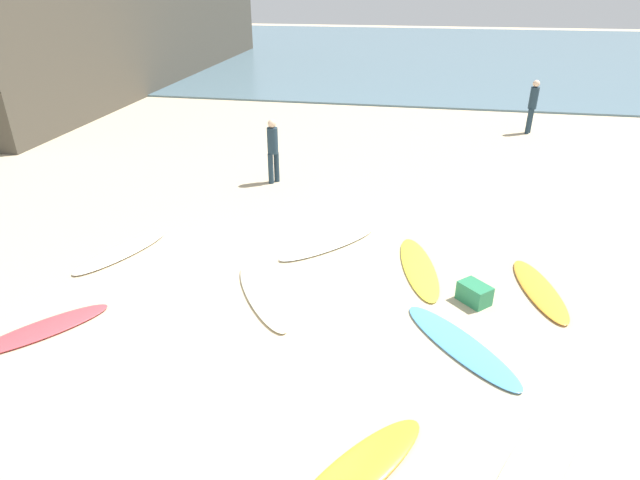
{
  "coord_description": "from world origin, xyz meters",
  "views": [
    {
      "loc": [
        1.8,
        -6.16,
        4.83
      ],
      "look_at": [
        0.07,
        2.67,
        0.3
      ],
      "focal_mm": 29.09,
      "sensor_mm": 36.0,
      "label": 1
    }
  ],
  "objects_px": {
    "surfboard_5": "(328,243)",
    "surfboard_6": "(121,252)",
    "surfboard_1": "(263,296)",
    "surfboard_7": "(538,462)",
    "beachgoer_mid": "(533,104)",
    "beach_cooler": "(474,293)",
    "beachgoer_near": "(273,148)",
    "surfboard_2": "(460,345)",
    "surfboard_3": "(419,268)",
    "surfboard_8": "(359,471)",
    "surfboard_0": "(539,290)",
    "surfboard_4": "(43,329)"
  },
  "relations": [
    {
      "from": "beachgoer_near",
      "to": "beach_cooler",
      "type": "bearing_deg",
      "value": 79.05
    },
    {
      "from": "surfboard_0",
      "to": "surfboard_5",
      "type": "relative_size",
      "value": 0.88
    },
    {
      "from": "surfboard_3",
      "to": "surfboard_8",
      "type": "xyz_separation_m",
      "value": [
        -0.53,
        -4.66,
        0.01
      ]
    },
    {
      "from": "surfboard_3",
      "to": "beachgoer_mid",
      "type": "height_order",
      "value": "beachgoer_mid"
    },
    {
      "from": "beach_cooler",
      "to": "surfboard_8",
      "type": "bearing_deg",
      "value": -111.34
    },
    {
      "from": "surfboard_7",
      "to": "beach_cooler",
      "type": "bearing_deg",
      "value": -50.79
    },
    {
      "from": "surfboard_8",
      "to": "surfboard_6",
      "type": "bearing_deg",
      "value": 177.08
    },
    {
      "from": "surfboard_1",
      "to": "surfboard_6",
      "type": "distance_m",
      "value": 3.35
    },
    {
      "from": "surfboard_3",
      "to": "surfboard_2",
      "type": "bearing_deg",
      "value": 94.77
    },
    {
      "from": "surfboard_8",
      "to": "beachgoer_near",
      "type": "distance_m",
      "value": 9.3
    },
    {
      "from": "surfboard_2",
      "to": "beachgoer_mid",
      "type": "bearing_deg",
      "value": 36.7
    },
    {
      "from": "surfboard_1",
      "to": "surfboard_5",
      "type": "xyz_separation_m",
      "value": [
        0.73,
        2.14,
        -0.0
      ]
    },
    {
      "from": "surfboard_3",
      "to": "surfboard_0",
      "type": "bearing_deg",
      "value": 157.49
    },
    {
      "from": "surfboard_1",
      "to": "surfboard_2",
      "type": "height_order",
      "value": "surfboard_1"
    },
    {
      "from": "surfboard_5",
      "to": "beachgoer_mid",
      "type": "bearing_deg",
      "value": 102.74
    },
    {
      "from": "surfboard_5",
      "to": "beachgoer_near",
      "type": "distance_m",
      "value": 4.02
    },
    {
      "from": "surfboard_5",
      "to": "beachgoer_mid",
      "type": "xyz_separation_m",
      "value": [
        5.34,
        9.81,
        0.98
      ]
    },
    {
      "from": "surfboard_2",
      "to": "surfboard_3",
      "type": "bearing_deg",
      "value": 66.03
    },
    {
      "from": "surfboard_4",
      "to": "surfboard_3",
      "type": "bearing_deg",
      "value": 66.41
    },
    {
      "from": "beachgoer_near",
      "to": "surfboard_6",
      "type": "bearing_deg",
      "value": 11.89
    },
    {
      "from": "surfboard_4",
      "to": "beachgoer_mid",
      "type": "distance_m",
      "value": 16.31
    },
    {
      "from": "surfboard_1",
      "to": "surfboard_6",
      "type": "relative_size",
      "value": 1.05
    },
    {
      "from": "beachgoer_mid",
      "to": "beach_cooler",
      "type": "xyz_separation_m",
      "value": [
        -2.58,
        -11.39,
        -0.85
      ]
    },
    {
      "from": "surfboard_4",
      "to": "beachgoer_near",
      "type": "distance_m",
      "value": 7.27
    },
    {
      "from": "surfboard_2",
      "to": "surfboard_8",
      "type": "xyz_separation_m",
      "value": [
        -1.19,
        -2.46,
        0.01
      ]
    },
    {
      "from": "surfboard_4",
      "to": "beach_cooler",
      "type": "height_order",
      "value": "beach_cooler"
    },
    {
      "from": "surfboard_1",
      "to": "surfboard_7",
      "type": "distance_m",
      "value": 4.78
    },
    {
      "from": "surfboard_7",
      "to": "surfboard_8",
      "type": "distance_m",
      "value": 2.01
    },
    {
      "from": "surfboard_1",
      "to": "surfboard_6",
      "type": "bearing_deg",
      "value": -50.62
    },
    {
      "from": "surfboard_6",
      "to": "surfboard_1",
      "type": "bearing_deg",
      "value": -176.02
    },
    {
      "from": "surfboard_7",
      "to": "beach_cooler",
      "type": "height_order",
      "value": "beach_cooler"
    },
    {
      "from": "surfboard_1",
      "to": "beach_cooler",
      "type": "bearing_deg",
      "value": 155.96
    },
    {
      "from": "surfboard_5",
      "to": "beachgoer_mid",
      "type": "relative_size",
      "value": 1.3
    },
    {
      "from": "surfboard_3",
      "to": "beach_cooler",
      "type": "distance_m",
      "value": 1.32
    },
    {
      "from": "surfboard_3",
      "to": "beachgoer_mid",
      "type": "xyz_separation_m",
      "value": [
        3.51,
        10.45,
        0.99
      ]
    },
    {
      "from": "surfboard_0",
      "to": "surfboard_2",
      "type": "xyz_separation_m",
      "value": [
        -1.41,
        -1.81,
        -0.0
      ]
    },
    {
      "from": "surfboard_2",
      "to": "surfboard_7",
      "type": "distance_m",
      "value": 2.1
    },
    {
      "from": "surfboard_0",
      "to": "surfboard_6",
      "type": "xyz_separation_m",
      "value": [
        -7.83,
        -0.13,
        0.0
      ]
    },
    {
      "from": "surfboard_3",
      "to": "surfboard_1",
      "type": "bearing_deg",
      "value": 18.59
    },
    {
      "from": "surfboard_1",
      "to": "surfboard_4",
      "type": "relative_size",
      "value": 1.13
    },
    {
      "from": "surfboard_2",
      "to": "beach_cooler",
      "type": "xyz_separation_m",
      "value": [
        0.27,
        1.26,
        0.13
      ]
    },
    {
      "from": "surfboard_5",
      "to": "surfboard_6",
      "type": "height_order",
      "value": "surfboard_5"
    },
    {
      "from": "beachgoer_mid",
      "to": "beach_cooler",
      "type": "relative_size",
      "value": 3.54
    },
    {
      "from": "surfboard_0",
      "to": "surfboard_7",
      "type": "relative_size",
      "value": 0.85
    },
    {
      "from": "surfboard_2",
      "to": "beach_cooler",
      "type": "bearing_deg",
      "value": 37.49
    },
    {
      "from": "surfboard_6",
      "to": "beachgoer_near",
      "type": "bearing_deg",
      "value": -91.36
    },
    {
      "from": "surfboard_5",
      "to": "beach_cooler",
      "type": "xyz_separation_m",
      "value": [
        2.76,
        -1.57,
        0.13
      ]
    },
    {
      "from": "surfboard_0",
      "to": "beachgoer_mid",
      "type": "height_order",
      "value": "beachgoer_mid"
    },
    {
      "from": "surfboard_7",
      "to": "surfboard_8",
      "type": "height_order",
      "value": "surfboard_8"
    },
    {
      "from": "surfboard_2",
      "to": "surfboard_5",
      "type": "xyz_separation_m",
      "value": [
        -2.49,
        2.84,
        0.01
      ]
    }
  ]
}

